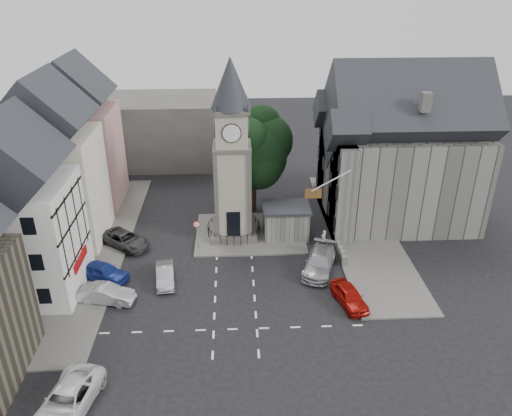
{
  "coord_description": "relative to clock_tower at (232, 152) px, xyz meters",
  "views": [
    {
      "loc": [
        0.16,
        -32.88,
        22.92
      ],
      "look_at": [
        1.94,
        5.0,
        4.18
      ],
      "focal_mm": 35.0,
      "sensor_mm": 36.0,
      "label": 1
    }
  ],
  "objects": [
    {
      "name": "warning_sign_post",
      "position": [
        -3.2,
        -2.56,
        -6.09
      ],
      "size": [
        0.7,
        0.19,
        2.85
      ],
      "color": "black",
      "rests_on": "ground"
    },
    {
      "name": "east_building",
      "position": [
        15.59,
        3.01,
        -1.86
      ],
      "size": [
        14.4,
        11.4,
        12.6
      ],
      "color": "#55544E",
      "rests_on": "ground"
    },
    {
      "name": "terrace_pink",
      "position": [
        -15.5,
        8.01,
        -1.54
      ],
      "size": [
        8.1,
        7.6,
        12.8
      ],
      "color": "#CC938C",
      "rests_on": "ground"
    },
    {
      "name": "car_island_east",
      "position": [
        7.0,
        -6.39,
        -7.34
      ],
      "size": [
        3.83,
        5.78,
        1.56
      ],
      "primitive_type": "imported",
      "rotation": [
        0.0,
        0.0,
        -0.34
      ],
      "color": "#9CA0A4",
      "rests_on": "ground"
    },
    {
      "name": "pedestrian",
      "position": [
        8.0,
        -2.51,
        -7.33
      ],
      "size": [
        0.69,
        0.66,
        1.58
      ],
      "primitive_type": "imported",
      "rotation": [
        0.0,
        0.0,
        3.81
      ],
      "color": "#C0B49F",
      "rests_on": "ground"
    },
    {
      "name": "car_west_grey",
      "position": [
        -9.71,
        -1.74,
        -7.44
      ],
      "size": [
        5.25,
        4.81,
        1.36
      ],
      "primitive_type": "imported",
      "rotation": [
        0.0,
        0.0,
        0.9
      ],
      "color": "#343437",
      "rests_on": "ground"
    },
    {
      "name": "east_boundary_wall",
      "position": [
        9.2,
        2.01,
        -7.67
      ],
      "size": [
        0.4,
        16.0,
        0.9
      ],
      "primitive_type": "cube",
      "color": "#55544E",
      "rests_on": "ground"
    },
    {
      "name": "pavement_west",
      "position": [
        -12.5,
        -1.99,
        -8.05
      ],
      "size": [
        6.0,
        30.0,
        0.14
      ],
      "primitive_type": "cube",
      "color": "#595651",
      "rests_on": "ground"
    },
    {
      "name": "backdrop_west",
      "position": [
        -12.0,
        20.01,
        -4.12
      ],
      "size": [
        20.0,
        10.0,
        8.0
      ],
      "primitive_type": "cube",
      "color": "#4C4944",
      "rests_on": "ground"
    },
    {
      "name": "terrace_tudor",
      "position": [
        -15.5,
        -7.99,
        -1.93
      ],
      "size": [
        8.1,
        7.6,
        12.0
      ],
      "color": "silver",
      "rests_on": "ground"
    },
    {
      "name": "road_markings",
      "position": [
        0.0,
        -13.49,
        -8.12
      ],
      "size": [
        20.0,
        8.0,
        0.01
      ],
      "primitive_type": "cube",
      "color": "silver",
      "rests_on": "ground"
    },
    {
      "name": "central_island",
      "position": [
        1.5,
        0.01,
        -8.04
      ],
      "size": [
        10.0,
        8.0,
        0.16
      ],
      "primitive_type": "cube",
      "color": "#595651",
      "rests_on": "ground"
    },
    {
      "name": "terrace_cream",
      "position": [
        -15.5,
        0.01,
        -1.54
      ],
      "size": [
        8.1,
        7.6,
        12.8
      ],
      "color": "beige",
      "rests_on": "ground"
    },
    {
      "name": "van_sw_white",
      "position": [
        -9.5,
        -20.09,
        -7.36
      ],
      "size": [
        3.6,
        5.89,
        1.52
      ],
      "primitive_type": "imported",
      "rotation": [
        0.0,
        0.0,
        -0.21
      ],
      "color": "silver",
      "rests_on": "ground"
    },
    {
      "name": "car_east_red",
      "position": [
        8.5,
        -10.99,
        -7.43
      ],
      "size": [
        2.61,
        4.35,
        1.38
      ],
      "primitive_type": "imported",
      "rotation": [
        0.0,
        0.0,
        0.26
      ],
      "color": "#9E0E08",
      "rests_on": "ground"
    },
    {
      "name": "car_west_silver",
      "position": [
        -9.57,
        -9.9,
        -7.43
      ],
      "size": [
        4.39,
        2.23,
        1.38
      ],
      "primitive_type": "imported",
      "rotation": [
        0.0,
        0.0,
        1.38
      ],
      "color": "#A8ACB0",
      "rests_on": "ground"
    },
    {
      "name": "car_island_silver",
      "position": [
        -5.5,
        -7.47,
        -7.48
      ],
      "size": [
        1.85,
        4.01,
        1.27
      ],
      "primitive_type": "imported",
      "rotation": [
        0.0,
        0.0,
        0.13
      ],
      "color": "#9B9EA4",
      "rests_on": "ground"
    },
    {
      "name": "stone_shelter",
      "position": [
        4.8,
        -0.49,
        -6.57
      ],
      "size": [
        4.3,
        3.3,
        3.08
      ],
      "color": "#55544E",
      "rests_on": "ground"
    },
    {
      "name": "ground",
      "position": [
        0.0,
        -7.99,
        -8.12
      ],
      "size": [
        120.0,
        120.0,
        0.0
      ],
      "primitive_type": "plane",
      "color": "black",
      "rests_on": "ground"
    },
    {
      "name": "flagpole",
      "position": [
        8.0,
        -3.99,
        -1.12
      ],
      "size": [
        3.68,
        0.1,
        2.74
      ],
      "color": "white",
      "rests_on": "ground"
    },
    {
      "name": "pavement_east",
      "position": [
        12.0,
        0.01,
        -8.05
      ],
      "size": [
        6.0,
        26.0,
        0.14
      ],
      "primitive_type": "cube",
      "color": "#595651",
      "rests_on": "ground"
    },
    {
      "name": "car_west_blue",
      "position": [
        -10.49,
        -6.92,
        -7.38
      ],
      "size": [
        4.68,
        3.41,
        1.48
      ],
      "primitive_type": "imported",
      "rotation": [
        0.0,
        0.0,
        1.14
      ],
      "color": "navy",
      "rests_on": "ground"
    },
    {
      "name": "town_tree",
      "position": [
        2.0,
        5.01,
        -1.15
      ],
      "size": [
        7.2,
        7.2,
        10.8
      ],
      "color": "black",
      "rests_on": "ground"
    },
    {
      "name": "clock_tower",
      "position": [
        0.0,
        0.0,
        0.0
      ],
      "size": [
        4.86,
        4.86,
        16.25
      ],
      "color": "#4C4944",
      "rests_on": "ground"
    }
  ]
}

